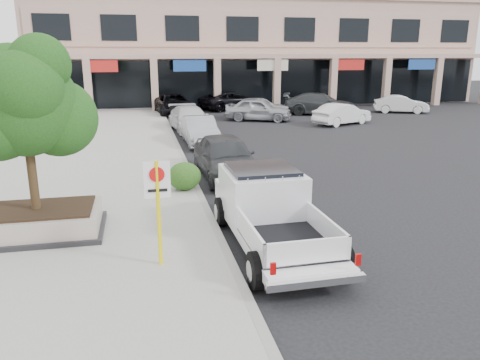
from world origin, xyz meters
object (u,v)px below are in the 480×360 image
curb_car_a (226,157)px  curb_car_b (200,131)px  curb_car_c (190,119)px  lot_car_d (232,100)px  planter_tree (31,104)px  lot_car_c (321,104)px  lot_car_e (260,107)px  no_parking_sign (158,199)px  planter (38,221)px  lot_car_f (401,104)px  pickup_truck (273,213)px  lot_car_b (342,114)px  curb_car_d (174,104)px  lot_car_a (258,109)px

curb_car_a → curb_car_b: (-0.08, 6.81, -0.10)m
curb_car_b → curb_car_c: 4.42m
lot_car_d → curb_car_b: bearing=139.6°
planter_tree → lot_car_c: bearing=53.4°
curb_car_a → lot_car_d: size_ratio=0.87×
curb_car_b → lot_car_c: size_ratio=0.77×
lot_car_e → no_parking_sign: bearing=153.5°
planter → lot_car_f: 31.40m
no_parking_sign → pickup_truck: (2.72, 0.66, -0.74)m
pickup_truck → curb_car_b: size_ratio=1.31×
lot_car_c → lot_car_e: size_ratio=1.27×
lot_car_c → lot_car_e: 4.90m
planter_tree → lot_car_d: 28.30m
no_parking_sign → curb_car_c: 18.86m
pickup_truck → curb_car_a: size_ratio=1.19×
lot_car_e → planter_tree: bearing=145.1°
planter → lot_car_b: size_ratio=0.76×
planter → curb_car_b: 13.07m
lot_car_e → curb_car_d: bearing=59.0°
curb_car_b → lot_car_d: size_ratio=0.79×
no_parking_sign → curb_car_a: (2.81, 7.42, -0.82)m
lot_car_b → lot_car_a: bearing=35.1°
no_parking_sign → curb_car_b: size_ratio=0.53×
planter → curb_car_b: (5.67, 11.77, 0.24)m
planter_tree → lot_car_a: bearing=61.3°
planter → lot_car_c: size_ratio=0.57×
no_parking_sign → lot_car_c: bearing=61.2°
lot_car_e → lot_car_a: bearing=155.7°
planter → curb_car_b: curb_car_b is taller
no_parking_sign → lot_car_a: bearing=70.4°
pickup_truck → lot_car_b: (10.06, 18.47, -0.20)m
curb_car_b → lot_car_b: 11.18m
curb_car_b → curb_car_c: size_ratio=0.86×
lot_car_c → lot_car_f: 6.61m
planter → lot_car_a: 22.36m
lot_car_e → lot_car_f: bearing=-96.8°
pickup_truck → lot_car_d: size_ratio=1.04×
pickup_truck → lot_car_a: size_ratio=1.24×
lot_car_a → no_parking_sign: bearing=-175.5°
lot_car_a → lot_car_c: bearing=-43.6°
no_parking_sign → curb_car_b: bearing=79.1°
planter → lot_car_c: bearing=53.3°
no_parking_sign → lot_car_c: (13.32, 24.28, -0.82)m
lot_car_d → lot_car_f: 13.53m
planter → lot_car_b: bearing=46.7°
planter → no_parking_sign: bearing=-39.9°
lot_car_c → lot_car_e: (-4.89, -0.36, -0.06)m
lot_car_f → curb_car_d: bearing=104.1°
lot_car_b → curb_car_a: bearing=115.3°
pickup_truck → lot_car_e: bearing=75.2°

